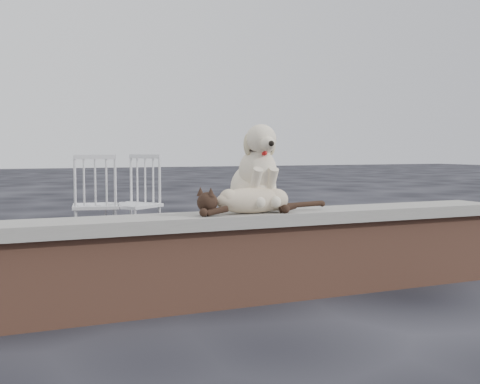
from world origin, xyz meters
name	(u,v)px	position (x,y,z in m)	size (l,w,h in m)	color
ground	(71,321)	(0.00, 0.00, 0.00)	(60.00, 60.00, 0.00)	black
brick_wall	(70,278)	(0.00, 0.00, 0.25)	(6.00, 0.30, 0.50)	brown
capstone	(69,228)	(0.00, 0.00, 0.54)	(6.20, 0.40, 0.08)	slate
dog	(253,167)	(1.21, 0.10, 0.87)	(0.38, 0.50, 0.58)	beige
cat	(252,199)	(1.13, -0.05, 0.67)	(1.11, 0.27, 0.19)	tan
chair_d	(133,203)	(0.92, 2.18, 0.47)	(0.56, 0.56, 0.94)	white
chair_c	(96,204)	(0.57, 2.25, 0.47)	(0.56, 0.56, 0.94)	white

